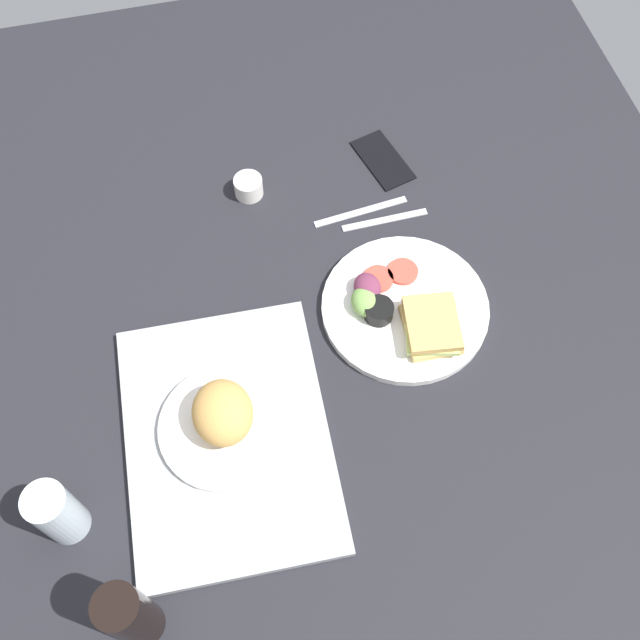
# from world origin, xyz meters

# --- Properties ---
(ground_plane) EXTENTS (1.90, 1.50, 0.03)m
(ground_plane) POSITION_xyz_m (0.00, 0.00, -0.01)
(ground_plane) COLOR black
(serving_tray) EXTENTS (0.46, 0.35, 0.02)m
(serving_tray) POSITION_xyz_m (-0.14, 0.23, 0.01)
(serving_tray) COLOR #9EA0A3
(serving_tray) RESTS_ON ground_plane
(bread_plate_near) EXTENTS (0.22, 0.22, 0.09)m
(bread_plate_near) POSITION_xyz_m (-0.12, 0.22, 0.05)
(bread_plate_near) COLOR white
(bread_plate_near) RESTS_ON serving_tray
(plate_with_salad) EXTENTS (0.30, 0.30, 0.05)m
(plate_with_salad) POSITION_xyz_m (0.02, -0.12, 0.02)
(plate_with_salad) COLOR white
(plate_with_salad) RESTS_ON ground_plane
(drinking_glass) EXTENTS (0.07, 0.07, 0.14)m
(drinking_glass) POSITION_xyz_m (-0.22, 0.49, 0.07)
(drinking_glass) COLOR silver
(drinking_glass) RESTS_ON ground_plane
(soda_bottle) EXTENTS (0.06, 0.06, 0.18)m
(soda_bottle) POSITION_xyz_m (-0.39, 0.40, 0.09)
(soda_bottle) COLOR black
(soda_bottle) RESTS_ON ground_plane
(espresso_cup) EXTENTS (0.06, 0.06, 0.04)m
(espresso_cup) POSITION_xyz_m (0.35, 0.09, 0.02)
(espresso_cup) COLOR silver
(espresso_cup) RESTS_ON ground_plane
(fork) EXTENTS (0.02, 0.17, 0.01)m
(fork) POSITION_xyz_m (0.23, -0.15, 0.00)
(fork) COLOR #B7B7BC
(fork) RESTS_ON ground_plane
(knife) EXTENTS (0.03, 0.19, 0.01)m
(knife) POSITION_xyz_m (0.26, -0.11, 0.00)
(knife) COLOR #B7B7BC
(knife) RESTS_ON ground_plane
(cell_phone) EXTENTS (0.16, 0.11, 0.01)m
(cell_phone) POSITION_xyz_m (0.37, -0.19, 0.00)
(cell_phone) COLOR black
(cell_phone) RESTS_ON ground_plane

